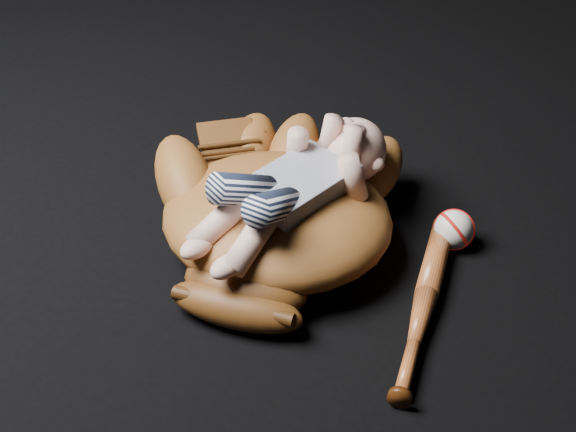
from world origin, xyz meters
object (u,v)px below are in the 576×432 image
at_px(newborn_baby, 285,187).
at_px(baseball, 454,229).
at_px(baseball_bat, 424,304).
at_px(baseball_glove, 277,209).

bearing_deg(newborn_baby, baseball, 50.14).
relative_size(baseball_bat, baseball, 6.12).
bearing_deg(baseball, newborn_baby, -140.72).
distance_m(baseball_glove, baseball, 0.30).
height_order(baseball_glove, baseball_bat, baseball_glove).
height_order(baseball_glove, baseball, baseball_glove).
xyz_separation_m(baseball_bat, baseball, (-0.03, 0.18, 0.01)).
bearing_deg(baseball, baseball_glove, -145.60).
xyz_separation_m(newborn_baby, baseball_bat, (0.25, 0.00, -0.12)).
xyz_separation_m(baseball_glove, newborn_baby, (0.02, -0.01, 0.06)).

